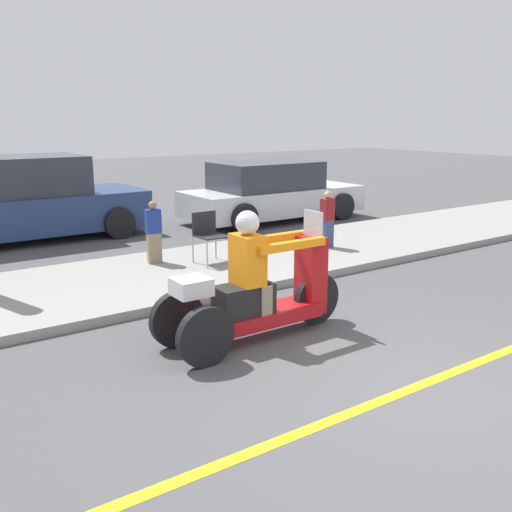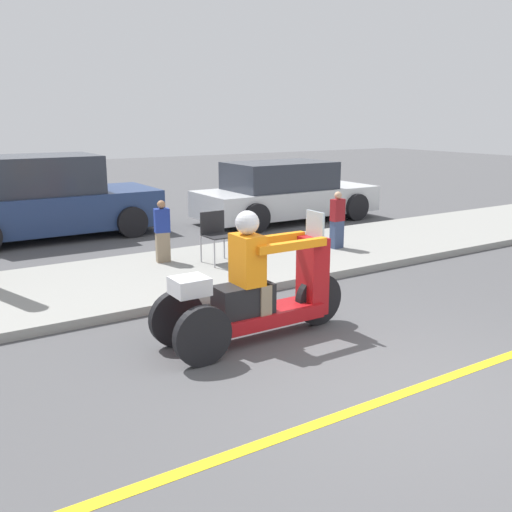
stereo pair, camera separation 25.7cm
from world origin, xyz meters
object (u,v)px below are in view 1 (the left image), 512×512
Objects in this scene: parked_car_lot_right at (30,201)px; motorcycle_trike at (256,294)px; spectator_mid_group at (327,220)px; folding_chair_set_back at (208,232)px; spectator_by_tree at (154,233)px; parked_car_lot_center at (271,193)px.

motorcycle_trike is at bearing -84.70° from parked_car_lot_right.
spectator_mid_group is 1.25× the size of folding_chair_set_back.
motorcycle_trike is at bearing -142.23° from spectator_mid_group.
spectator_mid_group reaches higher than folding_chair_set_back.
parked_car_lot_right is (-0.65, 7.02, 0.25)m from motorcycle_trike.
spectator_mid_group is 1.01× the size of spectator_by_tree.
parked_car_lot_right is at bearing 95.30° from motorcycle_trike.
parked_car_lot_right is at bearing 132.76° from spectator_mid_group.
folding_chair_set_back is at bearing -67.08° from parked_car_lot_right.
parked_car_lot_center is (5.25, -1.06, -0.11)m from parked_car_lot_right.
parked_car_lot_center reaches higher than folding_chair_set_back.
motorcycle_trike is 0.54× the size of parked_car_lot_right.
motorcycle_trike reaches higher than folding_chair_set_back.
parked_car_lot_right reaches higher than folding_chair_set_back.
motorcycle_trike is at bearing -110.46° from folding_chair_set_back.
spectator_mid_group is 5.97m from parked_car_lot_right.
parked_car_lot_center is at bearing 52.39° from motorcycle_trike.
motorcycle_trike is 3.40m from spectator_by_tree.
parked_car_lot_right reaches higher than motorcycle_trike.
parked_car_lot_right is (-4.05, 4.38, 0.17)m from spectator_mid_group.
spectator_mid_group is 3.54m from parked_car_lot_center.
spectator_by_tree is 0.23× the size of parked_car_lot_right.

